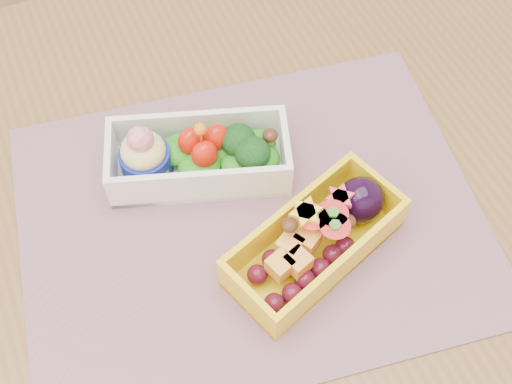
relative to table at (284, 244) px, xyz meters
name	(u,v)px	position (x,y,z in m)	size (l,w,h in m)	color
table	(284,244)	(0.00, 0.00, 0.00)	(1.20, 0.80, 0.75)	brown
placemat	(251,219)	(-0.04, -0.01, 0.10)	(0.46, 0.35, 0.00)	gray
bento_white	(198,156)	(-0.07, 0.07, 0.13)	(0.20, 0.14, 0.08)	white
bento_yellow	(318,239)	(0.00, -0.07, 0.13)	(0.19, 0.13, 0.06)	yellow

